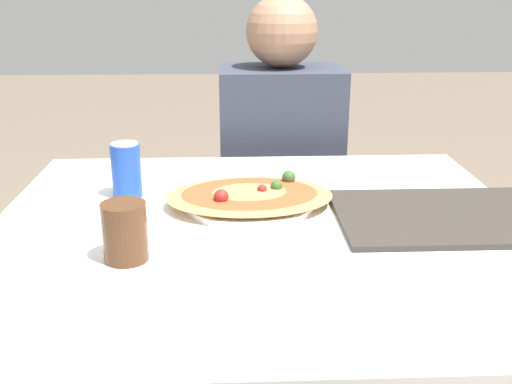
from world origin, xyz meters
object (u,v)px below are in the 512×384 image
Objects in this scene: person_seated at (281,152)px; dining_table at (262,257)px; pizza_main at (250,197)px; soda_can at (126,170)px; drink_glass at (125,232)px; chair_far_seated at (277,198)px.

dining_table is at bearing 82.26° from person_seated.
soda_can is at bearing 165.05° from pizza_main.
dining_table is 2.94× the size of pizza_main.
soda_can is at bearing 147.90° from dining_table.
pizza_main is at bearing 78.94° from person_seated.
dining_table is at bearing 30.01° from drink_glass.
soda_can is at bearing 98.55° from drink_glass.
pizza_main is at bearing -14.95° from soda_can.
dining_table is 0.37m from soda_can.
chair_far_seated is 8.27× the size of drink_glass.
soda_can is (-0.39, -0.64, 0.31)m from chair_far_seated.
drink_glass is at bearing 68.08° from person_seated.
soda_can is (-0.30, 0.19, 0.13)m from dining_table.
chair_far_seated is at bearing 58.45° from soda_can.
chair_far_seated is at bearing 80.68° from pizza_main.
soda_can is 0.33m from drink_glass.
drink_glass is at bearing -131.63° from pizza_main.
chair_far_seated is 0.81m from soda_can.
pizza_main reaches higher than dining_table.
drink_glass reaches higher than dining_table.
drink_glass is (-0.25, -0.14, 0.12)m from dining_table.
person_seated is 0.66m from soda_can.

